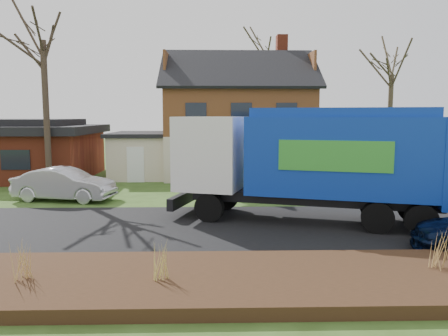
{
  "coord_description": "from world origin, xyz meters",
  "views": [
    {
      "loc": [
        0.35,
        -14.91,
        3.91
      ],
      "look_at": [
        0.8,
        2.5,
        1.82
      ],
      "focal_mm": 35.0,
      "sensor_mm": 36.0,
      "label": 1
    }
  ],
  "objects": [
    {
      "name": "grass_clump_mid",
      "position": [
        -0.75,
        -5.54,
        0.72
      ],
      "size": [
        0.3,
        0.25,
        0.84
      ],
      "color": "tan",
      "rests_on": "mulch_verge"
    },
    {
      "name": "ground",
      "position": [
        0.0,
        0.0,
        0.0
      ],
      "size": [
        120.0,
        120.0,
        0.0
      ],
      "primitive_type": "plane",
      "color": "#2F4818",
      "rests_on": "ground"
    },
    {
      "name": "ranch_house",
      "position": [
        -12.0,
        13.0,
        1.81
      ],
      "size": [
        9.8,
        8.2,
        3.7
      ],
      "color": "#953820",
      "rests_on": "ground"
    },
    {
      "name": "grass_clump_east",
      "position": [
        5.76,
        -5.09,
        0.76
      ],
      "size": [
        0.37,
        0.3,
        0.93
      ],
      "color": "#A27D47",
      "rests_on": "mulch_verge"
    },
    {
      "name": "main_house",
      "position": [
        1.49,
        13.91,
        4.03
      ],
      "size": [
        12.95,
        8.95,
        9.26
      ],
      "color": "beige",
      "rests_on": "ground"
    },
    {
      "name": "garbage_truck",
      "position": [
        3.95,
        0.9,
        2.41
      ],
      "size": [
        10.1,
        5.4,
        4.18
      ],
      "rotation": [
        0.0,
        0.0,
        -0.3
      ],
      "color": "black",
      "rests_on": "ground"
    },
    {
      "name": "silver_sedan",
      "position": [
        -6.52,
        5.21,
        0.76
      ],
      "size": [
        4.84,
        2.47,
        1.52
      ],
      "primitive_type": "imported",
      "rotation": [
        0.0,
        0.0,
        1.38
      ],
      "color": "#B6B8BE",
      "rests_on": "ground"
    },
    {
      "name": "mulch_verge",
      "position": [
        0.0,
        -5.3,
        0.15
      ],
      "size": [
        80.0,
        3.5,
        0.3
      ],
      "primitive_type": "cube",
      "color": "black",
      "rests_on": "ground"
    },
    {
      "name": "road",
      "position": [
        0.0,
        0.0,
        0.01
      ],
      "size": [
        80.0,
        7.0,
        0.02
      ],
      "primitive_type": "cube",
      "color": "black",
      "rests_on": "ground"
    },
    {
      "name": "tree_back",
      "position": [
        4.86,
        22.85,
        10.36
      ],
      "size": [
        3.93,
        3.93,
        12.43
      ],
      "color": "#3C3424",
      "rests_on": "ground"
    },
    {
      "name": "tree_front_west",
      "position": [
        -8.49,
        8.66,
        8.96
      ],
      "size": [
        3.66,
        3.66,
        10.88
      ],
      "color": "#3D3025",
      "rests_on": "ground"
    },
    {
      "name": "grass_clump_west",
      "position": [
        -3.89,
        -5.44,
        0.75
      ],
      "size": [
        0.34,
        0.28,
        0.89
      ],
      "color": "tan",
      "rests_on": "mulch_verge"
    },
    {
      "name": "tree_front_east",
      "position": [
        11.09,
        11.41,
        7.38
      ],
      "size": [
        3.27,
        3.27,
        9.08
      ],
      "color": "#453B29",
      "rests_on": "ground"
    }
  ]
}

